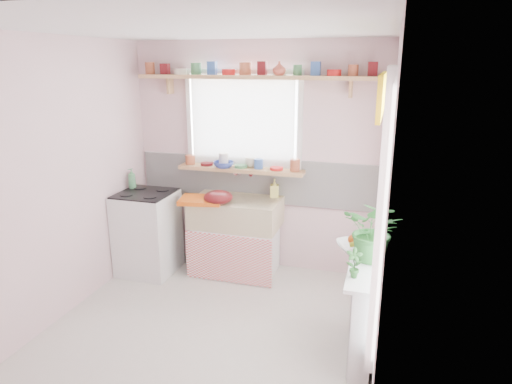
% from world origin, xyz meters
% --- Properties ---
extents(room, '(3.20, 3.20, 3.20)m').
position_xyz_m(room, '(0.66, 0.86, 1.37)').
color(room, silver).
rests_on(room, ground).
extents(sink_unit, '(0.95, 0.65, 1.11)m').
position_xyz_m(sink_unit, '(-0.15, 1.29, 0.43)').
color(sink_unit, white).
rests_on(sink_unit, ground).
extents(cooker, '(0.58, 0.58, 0.93)m').
position_xyz_m(cooker, '(-1.10, 1.05, 0.46)').
color(cooker, white).
rests_on(cooker, ground).
extents(radiator_ledge, '(0.22, 0.95, 0.78)m').
position_xyz_m(radiator_ledge, '(1.30, 0.20, 0.40)').
color(radiator_ledge, white).
rests_on(radiator_ledge, ground).
extents(windowsill, '(1.40, 0.22, 0.04)m').
position_xyz_m(windowsill, '(-0.15, 1.48, 1.14)').
color(windowsill, tan).
rests_on(windowsill, room).
extents(pine_shelf, '(2.52, 0.24, 0.04)m').
position_xyz_m(pine_shelf, '(0.00, 1.47, 2.12)').
color(pine_shelf, tan).
rests_on(pine_shelf, room).
extents(shelf_crockery, '(2.47, 0.11, 0.12)m').
position_xyz_m(shelf_crockery, '(0.00, 1.47, 2.20)').
color(shelf_crockery, '#A55133').
rests_on(shelf_crockery, pine_shelf).
extents(sill_crockery, '(1.35, 0.11, 0.12)m').
position_xyz_m(sill_crockery, '(-0.17, 1.48, 1.22)').
color(sill_crockery, '#A55133').
rests_on(sill_crockery, windowsill).
extents(dish_tray, '(0.50, 0.41, 0.04)m').
position_xyz_m(dish_tray, '(-0.47, 1.10, 0.87)').
color(dish_tray, '#DC5C13').
rests_on(dish_tray, sink_unit).
extents(colander, '(0.34, 0.34, 0.14)m').
position_xyz_m(colander, '(-0.28, 1.10, 0.92)').
color(colander, '#570F12').
rests_on(colander, sink_unit).
extents(jade_plant, '(0.55, 0.51, 0.50)m').
position_xyz_m(jade_plant, '(1.33, 0.28, 1.03)').
color(jade_plant, '#2A6A2B').
rests_on(jade_plant, radiator_ledge).
extents(fruit_bowl, '(0.45, 0.45, 0.08)m').
position_xyz_m(fruit_bowl, '(1.21, 0.39, 0.82)').
color(fruit_bowl, silver).
rests_on(fruit_bowl, radiator_ledge).
extents(herb_pot, '(0.13, 0.09, 0.22)m').
position_xyz_m(herb_pot, '(1.21, -0.06, 0.89)').
color(herb_pot, '#296126').
rests_on(herb_pot, radiator_ledge).
extents(soap_bottle_sink, '(0.11, 0.11, 0.20)m').
position_xyz_m(soap_bottle_sink, '(0.22, 1.50, 0.95)').
color(soap_bottle_sink, '#DFD863').
rests_on(soap_bottle_sink, sink_unit).
extents(sill_cup, '(0.17, 0.17, 0.11)m').
position_xyz_m(sill_cup, '(-0.05, 1.54, 1.21)').
color(sill_cup, beige).
rests_on(sill_cup, windowsill).
extents(sill_bowl, '(0.23, 0.23, 0.07)m').
position_xyz_m(sill_bowl, '(-0.33, 1.42, 1.19)').
color(sill_bowl, '#364CB0').
rests_on(sill_bowl, windowsill).
extents(shelf_vase, '(0.16, 0.16, 0.14)m').
position_xyz_m(shelf_vase, '(0.28, 1.41, 2.21)').
color(shelf_vase, '#B34837').
rests_on(shelf_vase, pine_shelf).
extents(cooker_bottle, '(0.11, 0.11, 0.23)m').
position_xyz_m(cooker_bottle, '(-1.32, 1.17, 1.03)').
color(cooker_bottle, '#458A56').
rests_on(cooker_bottle, cooker).
extents(fruit, '(0.20, 0.14, 0.10)m').
position_xyz_m(fruit, '(1.22, 0.40, 0.88)').
color(fruit, '#DB5512').
rests_on(fruit, fruit_bowl).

